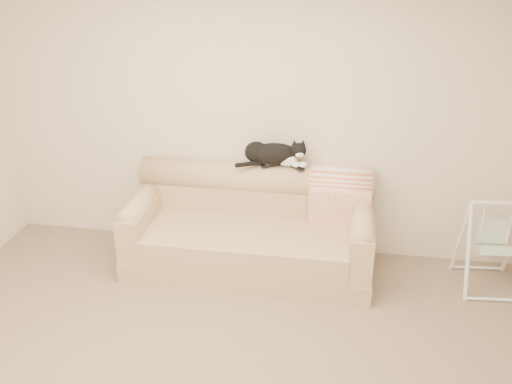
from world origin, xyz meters
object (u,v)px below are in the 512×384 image
remote_a (270,165)px  baby_swing (492,244)px  sofa (251,230)px  remote_b (297,167)px  tuxedo_cat (273,154)px

remote_a → baby_swing: 2.03m
sofa → baby_swing: (2.09, -0.01, 0.06)m
remote_b → tuxedo_cat: tuxedo_cat is taller
sofa → baby_swing: size_ratio=2.67×
remote_b → tuxedo_cat: (-0.22, 0.02, 0.11)m
tuxedo_cat → baby_swing: bearing=-7.4°
remote_b → baby_swing: bearing=-7.8°
remote_a → sofa: bearing=-121.6°
remote_a → baby_swing: bearing=-7.0°
remote_a → remote_b: bearing=-1.7°
remote_b → baby_swing: 1.79m
remote_a → remote_b: (0.24, -0.01, -0.00)m
sofa → remote_b: 0.71m
baby_swing → tuxedo_cat: bearing=172.6°
remote_a → baby_swing: size_ratio=0.22×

